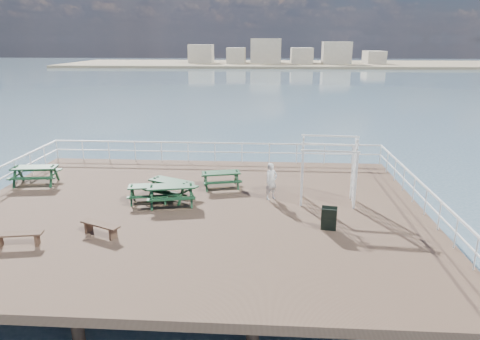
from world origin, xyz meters
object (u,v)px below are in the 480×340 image
at_px(trellis_arbor, 328,173).
at_px(person, 271,181).
at_px(picnic_table_c, 221,176).
at_px(picnic_table_e, 171,191).
at_px(flat_bench_near, 100,226).
at_px(flat_bench_far, 18,236).
at_px(picnic_table_b, 171,185).
at_px(picnic_table_d, 149,190).
at_px(picnic_table_a, 35,171).

distance_m(trellis_arbor, person, 2.33).
relative_size(picnic_table_c, picnic_table_e, 0.92).
distance_m(flat_bench_near, flat_bench_far, 2.54).
relative_size(picnic_table_b, picnic_table_d, 1.25).
relative_size(picnic_table_a, picnic_table_c, 1.09).
height_order(picnic_table_e, trellis_arbor, trellis_arbor).
height_order(picnic_table_a, picnic_table_b, picnic_table_a).
xyz_separation_m(picnic_table_d, person, (5.02, 0.59, 0.27)).
bearing_deg(flat_bench_far, picnic_table_d, 42.66).
bearing_deg(picnic_table_b, trellis_arbor, 25.30).
bearing_deg(trellis_arbor, picnic_table_a, 178.40).
bearing_deg(flat_bench_far, trellis_arbor, 13.49).
distance_m(picnic_table_c, flat_bench_near, 6.31).
xyz_separation_m(picnic_table_a, flat_bench_near, (5.01, -5.11, -0.28)).
bearing_deg(picnic_table_c, flat_bench_near, -138.37).
bearing_deg(picnic_table_c, picnic_table_d, -158.95).
height_order(picnic_table_c, picnic_table_d, picnic_table_c).
relative_size(picnic_table_b, picnic_table_e, 1.07).
bearing_deg(picnic_table_c, person, -44.91).
xyz_separation_m(picnic_table_d, flat_bench_far, (-3.16, -4.17, -0.17)).
bearing_deg(flat_bench_near, trellis_arbor, 48.86).
distance_m(picnic_table_b, picnic_table_d, 0.93).
xyz_separation_m(picnic_table_b, person, (4.19, 0.16, 0.21)).
bearing_deg(flat_bench_near, picnic_table_a, 158.87).
xyz_separation_m(picnic_table_c, person, (2.23, -1.35, 0.25)).
xyz_separation_m(picnic_table_b, picnic_table_c, (1.96, 1.51, -0.04)).
xyz_separation_m(flat_bench_near, flat_bench_far, (-2.37, -0.92, 0.00)).
relative_size(picnic_table_a, picnic_table_d, 1.17).
height_order(picnic_table_a, picnic_table_c, picnic_table_a).
distance_m(picnic_table_b, person, 4.20).
relative_size(picnic_table_a, picnic_table_e, 1.00).
distance_m(picnic_table_d, person, 5.06).
height_order(picnic_table_d, flat_bench_near, picnic_table_d).
relative_size(picnic_table_e, flat_bench_far, 1.36).
relative_size(picnic_table_c, trellis_arbor, 0.70).
relative_size(picnic_table_d, flat_bench_far, 1.16).
bearing_deg(flat_bench_near, picnic_table_c, 79.89).
relative_size(flat_bench_near, flat_bench_far, 0.97).
height_order(picnic_table_d, flat_bench_far, picnic_table_d).
height_order(picnic_table_a, flat_bench_near, picnic_table_a).
bearing_deg(flat_bench_far, picnic_table_b, 38.88).
bearing_deg(flat_bench_near, picnic_table_e, 83.35).
distance_m(picnic_table_d, flat_bench_far, 5.24).
height_order(picnic_table_b, person, person).
relative_size(picnic_table_e, flat_bench_near, 1.40).
bearing_deg(picnic_table_e, picnic_table_a, 150.90).
height_order(flat_bench_far, trellis_arbor, trellis_arbor).
distance_m(picnic_table_a, picnic_table_e, 7.13).
bearing_deg(person, picnic_table_a, 136.21).
bearing_deg(trellis_arbor, person, -179.71).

